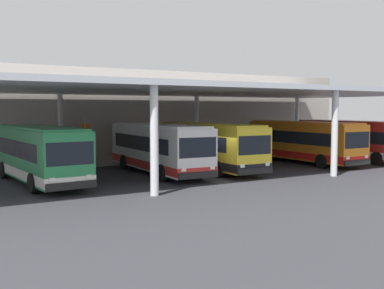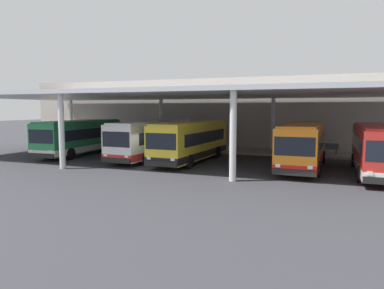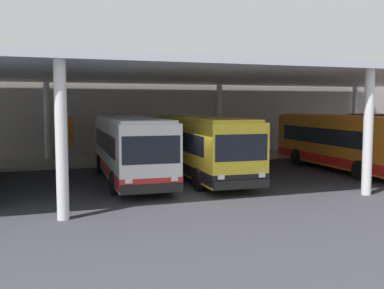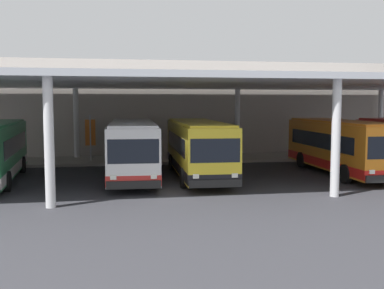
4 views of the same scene
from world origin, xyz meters
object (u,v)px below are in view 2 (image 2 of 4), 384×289
at_px(bus_nearest_bay, 81,137).
at_px(bench_waiting, 328,148).
at_px(bus_middle_bay, 191,141).
at_px(bus_far_bay, 303,145).
at_px(bus_second_bay, 152,139).
at_px(trash_bin, 369,150).
at_px(banner_sign, 160,130).
at_px(bus_departing, 378,149).

distance_m(bus_nearest_bay, bench_waiting, 22.65).
distance_m(bus_middle_bay, bus_far_bay, 8.56).
distance_m(bus_second_bay, trash_bin, 18.79).
distance_m(bench_waiting, banner_sign, 16.52).
bearing_deg(bus_second_bay, trash_bin, 23.37).
height_order(bus_far_bay, banner_sign, banner_sign).
bearing_deg(bus_second_bay, banner_sign, 110.79).
bearing_deg(trash_bin, bus_nearest_bay, -163.54).
xyz_separation_m(bus_far_bay, bench_waiting, (1.68, 8.09, -0.99)).
distance_m(bus_nearest_bay, bus_second_bay, 7.48).
bearing_deg(banner_sign, bus_nearest_bay, -126.96).
xyz_separation_m(bus_departing, bench_waiting, (-2.96, 9.02, -0.99)).
bearing_deg(bus_middle_bay, bus_far_bay, -1.27).
bearing_deg(bus_middle_bay, bus_departing, -4.83).
bearing_deg(banner_sign, bus_far_bay, -26.04).
xyz_separation_m(bus_middle_bay, bus_departing, (13.20, -1.12, 0.00)).
bearing_deg(bus_far_bay, bus_second_bay, 177.60).
distance_m(bus_second_bay, bench_waiting, 15.86).
height_order(bus_nearest_bay, bus_departing, same).
bearing_deg(bus_far_bay, banner_sign, 153.96).
bearing_deg(bus_departing, bus_middle_bay, 175.17).
bearing_deg(bench_waiting, bus_nearest_bay, -160.82).
distance_m(bus_departing, trash_bin, 8.94).
bearing_deg(bench_waiting, bus_far_bay, -101.72).
height_order(bus_nearest_bay, bus_second_bay, same).
relative_size(bus_second_bay, bus_far_bay, 1.00).
distance_m(bus_far_bay, trash_bin, 9.45).
relative_size(bus_nearest_bay, bus_departing, 1.01).
height_order(bus_middle_bay, banner_sign, banner_sign).
bearing_deg(bench_waiting, bus_second_bay, -151.39).
bearing_deg(bus_nearest_bay, bus_departing, -3.72).
distance_m(bus_second_bay, bus_far_bay, 12.23).
height_order(bus_nearest_bay, trash_bin, bus_nearest_bay).
relative_size(bus_second_bay, trash_bin, 10.84).
height_order(bench_waiting, trash_bin, trash_bin).
distance_m(bus_second_bay, bus_departing, 16.92).
relative_size(bus_far_bay, bus_departing, 1.00).
relative_size(bus_second_bay, bus_departing, 1.01).
xyz_separation_m(bus_middle_bay, trash_bin, (13.57, 7.77, -0.98)).
height_order(bus_nearest_bay, banner_sign, banner_sign).
bearing_deg(bench_waiting, bus_middle_bay, -142.34).
distance_m(bus_middle_bay, banner_sign, 9.38).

